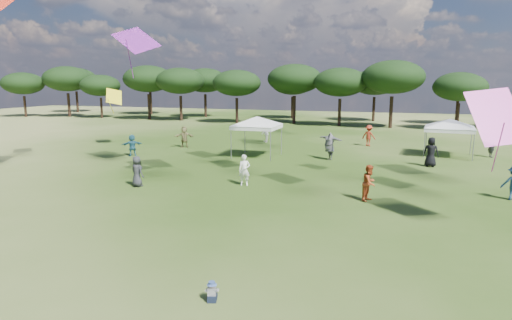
{
  "coord_description": "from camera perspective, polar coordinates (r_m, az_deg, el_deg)",
  "views": [
    {
      "loc": [
        4.56,
        -6.63,
        5.13
      ],
      "look_at": [
        0.22,
        6.0,
        2.69
      ],
      "focal_mm": 30.0,
      "sensor_mm": 36.0,
      "label": 1
    }
  ],
  "objects": [
    {
      "name": "toddler",
      "position": [
        10.66,
        -5.88,
        -17.12
      ],
      "size": [
        0.37,
        0.41,
        0.5
      ],
      "rotation": [
        0.0,
        0.0,
        0.32
      ],
      "color": "black",
      "rests_on": "ground"
    },
    {
      "name": "tent_right",
      "position": [
        32.68,
        24.46,
        4.82
      ],
      "size": [
        6.42,
        6.42,
        2.94
      ],
      "rotation": [
        0.0,
        0.0,
        -0.08
      ],
      "color": "gray",
      "rests_on": "ground"
    },
    {
      "name": "tree_line",
      "position": [
        54.09,
        16.93,
        10.21
      ],
      "size": [
        108.78,
        17.63,
        7.77
      ],
      "color": "black",
      "rests_on": "ground"
    },
    {
      "name": "tent_left",
      "position": [
        29.54,
        0.13,
        5.6
      ],
      "size": [
        5.98,
        5.98,
        3.12
      ],
      "rotation": [
        0.0,
        0.0,
        0.01
      ],
      "color": "gray",
      "rests_on": "ground"
    },
    {
      "name": "festival_crowd",
      "position": [
        28.09,
        10.3,
        1.39
      ],
      "size": [
        29.4,
        18.71,
        1.83
      ],
      "color": "white",
      "rests_on": "ground"
    }
  ]
}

